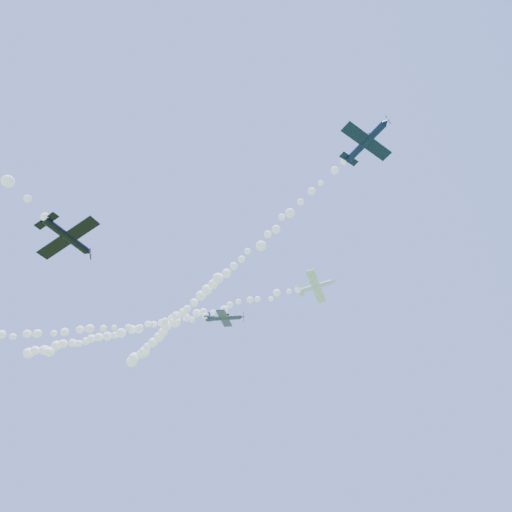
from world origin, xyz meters
The scene contains 7 objects.
plane_white centered at (8.26, 15.39, 55.70)m, with size 8.22×8.35×2.90m.
smoke_trail_white centered at (-30.12, 8.34, 55.37)m, with size 72.03×15.67×3.34m, color white, non-canonical shape.
plane_navy centered at (29.78, -14.94, 51.10)m, with size 7.84×8.31×2.15m.
smoke_trail_navy centered at (-6.37, -0.51, 50.87)m, with size 68.10×28.93×3.08m, color white, non-canonical shape.
plane_grey centered at (-3.90, 1.11, 44.17)m, with size 7.05×7.41×2.29m.
smoke_trail_grey centered at (-40.80, -15.44, 43.77)m, with size 70.09×32.91×3.25m, color white, non-canonical shape.
plane_black centered at (-1.44, -31.96, 35.18)m, with size 7.38×7.40×2.61m.
Camera 1 is at (34.04, -49.80, 2.00)m, focal length 30.00 mm.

